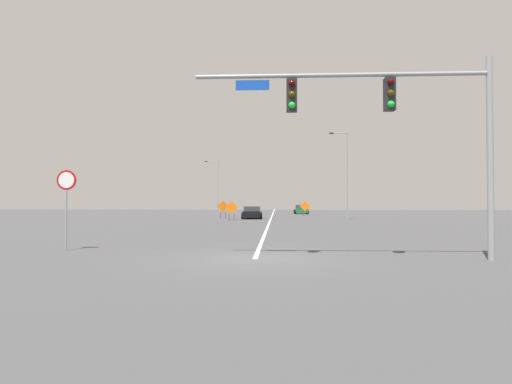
{
  "coord_description": "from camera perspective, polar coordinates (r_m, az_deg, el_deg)",
  "views": [
    {
      "loc": [
        0.73,
        -14.19,
        1.85
      ],
      "look_at": [
        -1.34,
        28.02,
        2.79
      ],
      "focal_mm": 30.83,
      "sensor_mm": 36.0,
      "label": 1
    }
  ],
  "objects": [
    {
      "name": "traffic_signal_assembly",
      "position": [
        14.91,
        17.05,
        9.97
      ],
      "size": [
        9.48,
        0.44,
        6.47
      ],
      "color": "gray",
      "rests_on": "ground"
    },
    {
      "name": "construction_sign_median_near",
      "position": [
        56.86,
        6.36,
        -1.92
      ],
      "size": [
        1.31,
        0.22,
        1.94
      ],
      "color": "orange",
      "rests_on": "ground"
    },
    {
      "name": "construction_sign_left_shoulder",
      "position": [
        49.84,
        -4.29,
        -1.97
      ],
      "size": [
        1.33,
        0.36,
        2.0
      ],
      "color": "orange",
      "rests_on": "ground"
    },
    {
      "name": "car_black_near",
      "position": [
        48.09,
        -0.51,
        -2.72
      ],
      "size": [
        2.2,
        4.5,
        1.34
      ],
      "color": "black",
      "rests_on": "ground"
    },
    {
      "name": "ground",
      "position": [
        14.33,
        -0.15,
        -8.69
      ],
      "size": [
        172.35,
        172.35,
        0.0
      ],
      "primitive_type": "plane",
      "color": "#444447"
    },
    {
      "name": "street_lamp_far_left",
      "position": [
        69.18,
        -5.12,
        1.03
      ],
      "size": [
        2.17,
        0.24,
        8.34
      ],
      "color": "gray",
      "rests_on": "ground"
    },
    {
      "name": "road_centre_stripe",
      "position": [
        62.1,
        2.14,
        -2.97
      ],
      "size": [
        0.16,
        95.75,
        0.01
      ],
      "color": "white",
      "rests_on": "ground"
    },
    {
      "name": "stop_sign",
      "position": [
        18.22,
        -23.39,
        -0.24
      ],
      "size": [
        0.76,
        0.07,
        3.05
      ],
      "color": "gray",
      "rests_on": "ground"
    },
    {
      "name": "car_green_approaching",
      "position": [
        67.7,
        5.86,
        -2.29
      ],
      "size": [
        2.15,
        3.96,
        1.39
      ],
      "color": "#196B38",
      "rests_on": "ground"
    },
    {
      "name": "construction_sign_right_shoulder",
      "position": [
        43.42,
        -3.18,
        -2.13
      ],
      "size": [
        1.25,
        0.1,
        1.91
      ],
      "color": "orange",
      "rests_on": "ground"
    },
    {
      "name": "street_lamp_mid_right",
      "position": [
        47.2,
        11.57,
        2.64
      ],
      "size": [
        1.91,
        0.24,
        9.23
      ],
      "color": "gray",
      "rests_on": "ground"
    }
  ]
}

